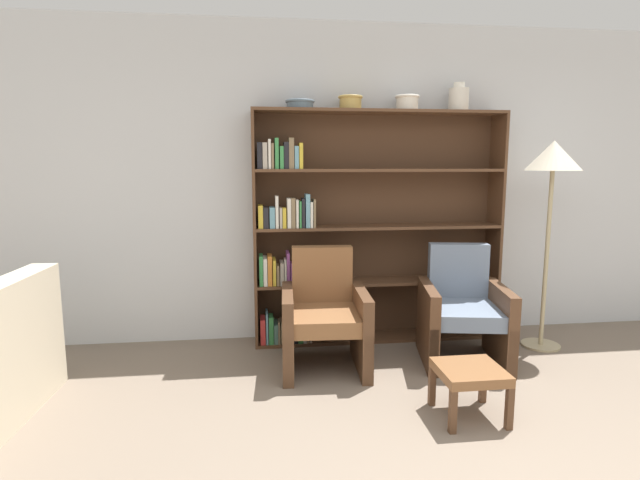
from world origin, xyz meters
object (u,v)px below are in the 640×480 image
(bowl_cream, at_px, (350,102))
(floor_lamp, at_px, (553,167))
(vase_tall, at_px, (459,99))
(footstool, at_px, (470,376))
(bookshelf, at_px, (354,233))
(armchair_cushioned, at_px, (463,311))
(armchair_leather, at_px, (324,316))
(bowl_brass, at_px, (407,102))
(bowl_slate, at_px, (300,104))

(bowl_cream, xyz_separation_m, floor_lamp, (1.61, -0.37, -0.53))
(vase_tall, relative_size, footstool, 0.62)
(bookshelf, bearing_deg, armchair_cushioned, -36.64)
(armchair_leather, bearing_deg, floor_lamp, -171.62)
(armchair_leather, distance_m, footstool, 1.20)
(vase_tall, bearing_deg, floor_lamp, -28.92)
(bowl_brass, height_order, armchair_cushioned, bowl_brass)
(floor_lamp, bearing_deg, bowl_cream, 167.01)
(armchair_cushioned, xyz_separation_m, floor_lamp, (0.80, 0.18, 1.13))
(floor_lamp, bearing_deg, bookshelf, 165.84)
(bookshelf, bearing_deg, floor_lamp, -14.16)
(vase_tall, bearing_deg, bowl_cream, 180.00)
(bowl_cream, height_order, floor_lamp, bowl_cream)
(bowl_cream, distance_m, floor_lamp, 1.74)
(vase_tall, height_order, armchair_cushioned, vase_tall)
(bowl_brass, bearing_deg, bowl_cream, 180.00)
(bowl_slate, relative_size, footstool, 0.63)
(armchair_leather, distance_m, floor_lamp, 2.23)
(bowl_brass, distance_m, floor_lamp, 1.30)
(vase_tall, relative_size, floor_lamp, 0.14)
(bowl_brass, height_order, footstool, bowl_brass)
(footstool, bearing_deg, armchair_cushioned, 69.87)
(bowl_brass, height_order, armchair_leather, bowl_brass)
(armchair_leather, height_order, armchair_cushioned, same)
(bowl_cream, relative_size, floor_lamp, 0.12)
(armchair_leather, xyz_separation_m, floor_lamp, (1.91, 0.18, 1.13))
(floor_lamp, height_order, footstool, floor_lamp)
(bowl_cream, relative_size, armchair_cushioned, 0.23)
(bowl_brass, distance_m, armchair_cushioned, 1.79)
(bookshelf, distance_m, armchair_leather, 0.87)
(armchair_leather, bearing_deg, bowl_slate, -73.69)
(footstool, bearing_deg, bowl_slate, 122.13)
(bowl_brass, xyz_separation_m, footstool, (0.00, -1.45, -1.80))
(bowl_cream, bearing_deg, bowl_slate, 180.00)
(footstool, bearing_deg, armchair_leather, 130.93)
(armchair_leather, relative_size, floor_lamp, 0.52)
(bookshelf, height_order, bowl_cream, bowl_cream)
(bowl_cream, xyz_separation_m, armchair_cushioned, (0.82, -0.55, -1.67))
(bowl_slate, bearing_deg, armchair_cushioned, -23.88)
(bowl_slate, relative_size, armchair_cushioned, 0.27)
(bookshelf, relative_size, bowl_cream, 10.50)
(bowl_brass, xyz_separation_m, armchair_leather, (-0.78, -0.55, -1.67))
(bookshelf, distance_m, armchair_cushioned, 1.11)
(bookshelf, height_order, vase_tall, vase_tall)
(bowl_slate, relative_size, bowl_cream, 1.18)
(bowl_cream, bearing_deg, armchair_leather, -118.13)
(bookshelf, xyz_separation_m, armchair_leather, (-0.34, -0.57, -0.56))
(bowl_brass, height_order, floor_lamp, bowl_brass)
(floor_lamp, bearing_deg, footstool, -136.24)
(bowl_brass, xyz_separation_m, vase_tall, (0.45, 0.00, 0.03))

